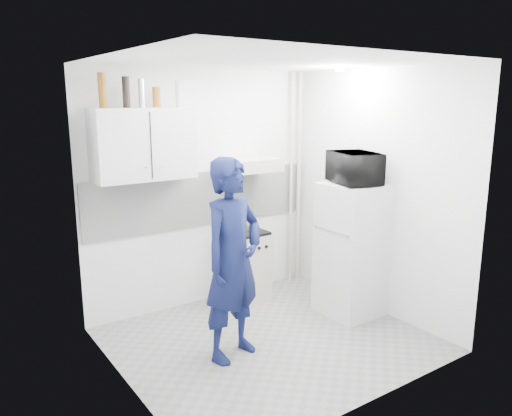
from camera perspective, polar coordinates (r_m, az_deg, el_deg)
floor at (r=4.99m, az=1.55°, el=-14.85°), size 2.80×2.80×0.00m
ceiling at (r=4.45m, az=1.75°, el=16.44°), size 2.80×2.80×0.00m
wall_back at (r=5.58m, az=-5.99°, el=2.15°), size 2.80×0.00×2.80m
wall_left at (r=3.91m, az=-15.15°, el=-2.65°), size 0.00×2.60×2.60m
wall_right at (r=5.48m, az=13.52°, el=1.68°), size 0.00×2.60×2.60m
person at (r=4.39m, az=-2.66°, el=-5.96°), size 0.75×0.60×1.81m
stove at (r=5.78m, az=-1.54°, el=-6.71°), size 0.49×0.49×0.79m
fridge at (r=5.42m, az=10.85°, el=-4.69°), size 0.60×0.60×1.43m
stove_top at (r=5.66m, az=-1.56°, el=-2.78°), size 0.47×0.47×0.03m
saucepan at (r=5.69m, az=-1.80°, el=-1.94°), size 0.20×0.20×0.11m
microwave at (r=5.24m, az=11.24°, el=4.51°), size 0.68×0.56×0.33m
bottle_a at (r=4.89m, az=-17.17°, el=12.72°), size 0.07×0.07×0.32m
bottle_c at (r=4.96m, az=-14.63°, el=12.69°), size 0.07×0.07×0.29m
bottle_d at (r=5.02m, az=-12.96°, el=12.66°), size 0.06×0.06×0.27m
canister_a at (r=5.08m, az=-11.31°, el=12.30°), size 0.08×0.08×0.20m
bottle_e at (r=5.18m, az=-8.83°, el=12.73°), size 0.06×0.06×0.26m
upper_cabinet at (r=5.03m, az=-12.70°, el=7.13°), size 1.00×0.35×0.70m
range_hood at (r=5.56m, az=-0.72°, el=5.00°), size 0.60×0.50×0.14m
backsplash at (r=5.59m, az=-5.89°, el=1.12°), size 2.74×0.03×0.60m
pipe_a at (r=6.24m, az=4.89°, el=3.26°), size 0.05×0.05×2.60m
pipe_b at (r=6.17m, az=4.03°, el=3.16°), size 0.04×0.04×2.60m
ceiling_spot_fixture at (r=5.25m, az=9.53°, el=15.33°), size 0.10×0.10×0.02m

